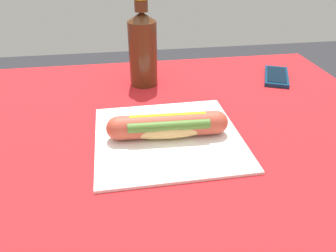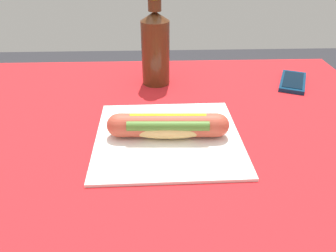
% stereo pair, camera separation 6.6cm
% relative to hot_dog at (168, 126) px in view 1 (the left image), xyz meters
% --- Properties ---
extents(dining_table, '(1.14, 1.00, 0.77)m').
position_rel_hot_dog_xyz_m(dining_table, '(0.04, 0.04, -0.16)').
color(dining_table, brown).
rests_on(dining_table, ground).
extents(paper_wrapper, '(0.30, 0.29, 0.01)m').
position_rel_hot_dog_xyz_m(paper_wrapper, '(-0.00, -0.00, -0.03)').
color(paper_wrapper, white).
rests_on(paper_wrapper, dining_table).
extents(hot_dog, '(0.25, 0.06, 0.05)m').
position_rel_hot_dog_xyz_m(hot_dog, '(0.00, 0.00, 0.00)').
color(hot_dog, '#DBB26B').
rests_on(hot_dog, paper_wrapper).
extents(cell_phone, '(0.12, 0.16, 0.01)m').
position_rel_hot_dog_xyz_m(cell_phone, '(-0.36, -0.27, -0.02)').
color(cell_phone, '#0A2D4C').
rests_on(cell_phone, dining_table).
extents(soda_bottle, '(0.08, 0.08, 0.24)m').
position_rel_hot_dog_xyz_m(soda_bottle, '(0.02, -0.29, 0.07)').
color(soda_bottle, '#4C2814').
rests_on(soda_bottle, dining_table).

